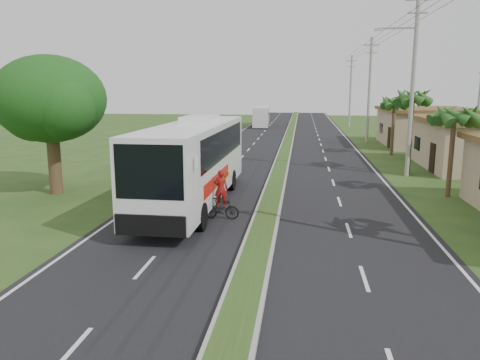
# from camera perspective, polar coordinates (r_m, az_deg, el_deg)

# --- Properties ---
(ground) EXTENTS (180.00, 180.00, 0.00)m
(ground) POSITION_cam_1_polar(r_m,az_deg,el_deg) (15.13, 1.38, -11.28)
(ground) COLOR #244619
(ground) RESTS_ON ground
(road_asphalt) EXTENTS (14.00, 160.00, 0.02)m
(road_asphalt) POSITION_cam_1_polar(r_m,az_deg,el_deg) (34.43, 4.95, 1.46)
(road_asphalt) COLOR black
(road_asphalt) RESTS_ON ground
(median_strip) EXTENTS (1.20, 160.00, 0.18)m
(median_strip) POSITION_cam_1_polar(r_m,az_deg,el_deg) (34.41, 4.96, 1.61)
(median_strip) COLOR gray
(median_strip) RESTS_ON ground
(lane_edge_left) EXTENTS (0.12, 160.00, 0.01)m
(lane_edge_left) POSITION_cam_1_polar(r_m,az_deg,el_deg) (35.35, -5.96, 1.68)
(lane_edge_left) COLOR silver
(lane_edge_left) RESTS_ON ground
(lane_edge_right) EXTENTS (0.12, 160.00, 0.01)m
(lane_edge_right) POSITION_cam_1_polar(r_m,az_deg,el_deg) (34.79, 16.05, 1.15)
(lane_edge_right) COLOR silver
(lane_edge_right) RESTS_ON ground
(shop_mid) EXTENTS (7.60, 10.60, 3.67)m
(shop_mid) POSITION_cam_1_polar(r_m,az_deg,el_deg) (38.23, 26.66, 4.08)
(shop_mid) COLOR tan
(shop_mid) RESTS_ON ground
(shop_far) EXTENTS (8.60, 11.60, 3.82)m
(shop_far) POSITION_cam_1_polar(r_m,az_deg,el_deg) (51.60, 21.66, 6.08)
(shop_far) COLOR tan
(shop_far) RESTS_ON ground
(palm_verge_b) EXTENTS (2.40, 2.40, 5.05)m
(palm_verge_b) POSITION_cam_1_polar(r_m,az_deg,el_deg) (27.13, 24.69, 7.15)
(palm_verge_b) COLOR #473321
(palm_verge_b) RESTS_ON ground
(palm_verge_c) EXTENTS (2.40, 2.40, 5.85)m
(palm_verge_c) POSITION_cam_1_polar(r_m,az_deg,el_deg) (33.72, 20.34, 9.35)
(palm_verge_c) COLOR #473321
(palm_verge_c) RESTS_ON ground
(palm_verge_d) EXTENTS (2.40, 2.40, 5.25)m
(palm_verge_d) POSITION_cam_1_polar(r_m,az_deg,el_deg) (42.65, 18.31, 8.94)
(palm_verge_d) COLOR #473321
(palm_verge_d) RESTS_ON ground
(shade_tree) EXTENTS (6.30, 6.00, 7.54)m
(shade_tree) POSITION_cam_1_polar(r_m,az_deg,el_deg) (27.52, -22.34, 8.77)
(shade_tree) COLOR #473321
(shade_tree) RESTS_ON ground
(utility_pole_b) EXTENTS (3.20, 0.28, 12.00)m
(utility_pole_b) POSITION_cam_1_polar(r_m,az_deg,el_deg) (32.67, 20.29, 11.31)
(utility_pole_b) COLOR gray
(utility_pole_b) RESTS_ON ground
(utility_pole_c) EXTENTS (1.60, 0.28, 11.00)m
(utility_pole_c) POSITION_cam_1_polar(r_m,az_deg,el_deg) (52.38, 15.49, 10.63)
(utility_pole_c) COLOR gray
(utility_pole_c) RESTS_ON ground
(utility_pole_d) EXTENTS (1.60, 0.28, 10.50)m
(utility_pole_d) POSITION_cam_1_polar(r_m,az_deg,el_deg) (72.25, 13.32, 10.56)
(utility_pole_d) COLOR gray
(utility_pole_d) RESTS_ON ground
(coach_bus_main) EXTENTS (3.02, 13.55, 4.37)m
(coach_bus_main) POSITION_cam_1_polar(r_m,az_deg,el_deg) (23.35, -5.55, 2.79)
(coach_bus_main) COLOR white
(coach_bus_main) RESTS_ON ground
(coach_bus_far) EXTENTS (2.72, 10.29, 2.97)m
(coach_bus_far) POSITION_cam_1_polar(r_m,az_deg,el_deg) (72.55, 2.63, 7.89)
(coach_bus_far) COLOR silver
(coach_bus_far) RESTS_ON ground
(motorcyclist) EXTENTS (1.62, 0.49, 2.25)m
(motorcyclist) POSITION_cam_1_polar(r_m,az_deg,el_deg) (20.79, -2.32, -2.61)
(motorcyclist) COLOR black
(motorcyclist) RESTS_ON ground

